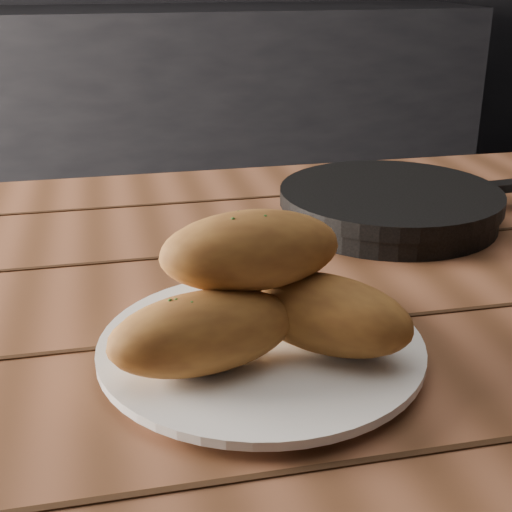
{
  "coord_description": "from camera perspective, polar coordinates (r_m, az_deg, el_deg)",
  "views": [
    {
      "loc": [
        -0.14,
        -1.27,
        1.08
      ],
      "look_at": [
        -0.01,
        -0.72,
        0.84
      ],
      "focal_mm": 50.0,
      "sensor_mm": 36.0,
      "label": 1
    }
  ],
  "objects": [
    {
      "name": "floor",
      "position": [
        1.67,
        -5.03,
        -17.53
      ],
      "size": [
        4.0,
        4.0,
        0.0
      ],
      "primitive_type": "plane",
      "color": "#38383A",
      "rests_on": "ground"
    },
    {
      "name": "counter",
      "position": [
        3.04,
        -9.69,
        10.46
      ],
      "size": [
        2.8,
        0.6,
        0.9
      ],
      "primitive_type": "cube",
      "color": "black",
      "rests_on": "ground"
    },
    {
      "name": "table",
      "position": [
        0.84,
        6.26,
        -7.82
      ],
      "size": [
        1.47,
        0.93,
        0.75
      ],
      "color": "brown",
      "rests_on": "ground"
    },
    {
      "name": "plate",
      "position": [
        0.63,
        0.39,
        -7.45
      ],
      "size": [
        0.28,
        0.28,
        0.02
      ],
      "color": "white",
      "rests_on": "table"
    },
    {
      "name": "bread_rolls",
      "position": [
        0.6,
        -0.03,
        -3.08
      ],
      "size": [
        0.27,
        0.23,
        0.12
      ],
      "color": "#B37531",
      "rests_on": "plate"
    },
    {
      "name": "skillet",
      "position": [
        0.97,
        10.75,
        4.07
      ],
      "size": [
        0.43,
        0.29,
        0.05
      ],
      "color": "black",
      "rests_on": "table"
    }
  ]
}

